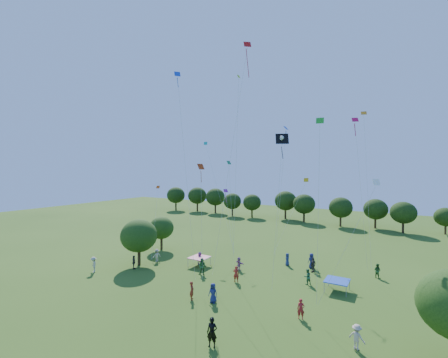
% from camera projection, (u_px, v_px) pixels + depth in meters
% --- Properties ---
extents(near_tree_west, '(4.49, 4.49, 5.72)m').
position_uv_depth(near_tree_west, '(139.00, 236.00, 37.20)').
color(near_tree_west, '#422B19').
rests_on(near_tree_west, ground).
extents(near_tree_north, '(3.64, 3.64, 4.87)m').
position_uv_depth(near_tree_north, '(161.00, 228.00, 44.42)').
color(near_tree_north, '#422B19').
rests_on(near_tree_north, ground).
extents(treeline, '(88.01, 8.77, 6.77)m').
position_uv_depth(treeline, '(313.00, 204.00, 66.42)').
color(treeline, '#422B19').
rests_on(treeline, ground).
extents(tent_red_stripe, '(2.20, 2.20, 1.10)m').
position_uv_depth(tent_red_stripe, '(199.00, 258.00, 36.96)').
color(tent_red_stripe, '#F41C35').
rests_on(tent_red_stripe, ground).
extents(tent_blue, '(2.20, 2.20, 1.10)m').
position_uv_depth(tent_blue, '(337.00, 281.00, 29.32)').
color(tent_blue, '#1C46B8').
rests_on(tent_blue, ground).
extents(man_in_black, '(0.84, 0.66, 1.99)m').
position_uv_depth(man_in_black, '(212.00, 332.00, 20.15)').
color(man_in_black, black).
rests_on(man_in_black, ground).
extents(crowd_person_0, '(0.68, 0.86, 1.54)m').
position_uv_depth(crowd_person_0, '(287.00, 259.00, 37.11)').
color(crowd_person_0, navy).
rests_on(crowd_person_0, ground).
extents(crowd_person_1, '(0.68, 0.53, 1.61)m').
position_uv_depth(crowd_person_1, '(301.00, 309.00, 23.90)').
color(crowd_person_1, maroon).
rests_on(crowd_person_1, ground).
extents(crowd_person_2, '(0.84, 0.88, 1.61)m').
position_uv_depth(crowd_person_2, '(307.00, 277.00, 31.07)').
color(crowd_person_2, '#2B643C').
rests_on(crowd_person_2, ground).
extents(crowd_person_3, '(1.29, 1.02, 1.80)m').
position_uv_depth(crowd_person_3, '(94.00, 265.00, 34.67)').
color(crowd_person_3, beige).
rests_on(crowd_person_3, ground).
extents(crowd_person_4, '(1.01, 0.96, 1.64)m').
position_uv_depth(crowd_person_4, '(134.00, 262.00, 35.78)').
color(crowd_person_4, '#3B322F').
rests_on(crowd_person_4, ground).
extents(crowd_person_5, '(1.51, 1.02, 1.52)m').
position_uv_depth(crowd_person_5, '(239.00, 264.00, 35.50)').
color(crowd_person_5, '#A8629A').
rests_on(crowd_person_5, ground).
extents(crowd_person_6, '(0.88, 0.51, 1.75)m').
position_uv_depth(crowd_person_6, '(213.00, 293.00, 26.84)').
color(crowd_person_6, navy).
rests_on(crowd_person_6, ground).
extents(crowd_person_7, '(0.68, 0.74, 1.67)m').
position_uv_depth(crowd_person_7, '(192.00, 291.00, 27.42)').
color(crowd_person_7, maroon).
rests_on(crowd_person_7, ground).
extents(crowd_person_8, '(1.04, 0.76, 1.89)m').
position_uv_depth(crowd_person_8, '(202.00, 267.00, 33.84)').
color(crowd_person_8, '#296029').
rests_on(crowd_person_8, ground).
extents(crowd_person_9, '(0.84, 1.17, 1.63)m').
position_uv_depth(crowd_person_9, '(157.00, 255.00, 38.66)').
color(crowd_person_9, beige).
rests_on(crowd_person_9, ground).
extents(crowd_person_10, '(0.72, 1.10, 1.72)m').
position_uv_depth(crowd_person_10, '(313.00, 265.00, 34.70)').
color(crowd_person_10, '#3C3530').
rests_on(crowd_person_10, ground).
extents(crowd_person_11, '(1.58, 0.83, 1.61)m').
position_uv_depth(crowd_person_11, '(200.00, 258.00, 37.41)').
color(crowd_person_11, '#985B9C').
rests_on(crowd_person_11, ground).
extents(crowd_person_12, '(0.96, 0.97, 1.80)m').
position_uv_depth(crowd_person_12, '(311.00, 261.00, 36.14)').
color(crowd_person_12, navy).
rests_on(crowd_person_12, ground).
extents(crowd_person_13, '(0.73, 0.57, 1.72)m').
position_uv_depth(crowd_person_13, '(236.00, 274.00, 31.72)').
color(crowd_person_13, maroon).
rests_on(crowd_person_13, ground).
extents(crowd_person_14, '(0.88, 0.72, 1.57)m').
position_uv_depth(crowd_person_14, '(377.00, 271.00, 32.95)').
color(crowd_person_14, '#2B5C27').
rests_on(crowd_person_14, ground).
extents(crowd_person_15, '(1.20, 0.81, 1.68)m').
position_uv_depth(crowd_person_15, '(357.00, 337.00, 19.88)').
color(crowd_person_15, '#C5AD9E').
rests_on(crowd_person_15, ground).
extents(pirate_kite, '(1.43, 4.59, 14.23)m').
position_uv_depth(pirate_kite, '(282.00, 141.00, 29.46)').
color(pirate_kite, black).
extents(red_high_kite, '(2.18, 4.66, 24.47)m').
position_uv_depth(red_high_kite, '(242.00, 84.00, 31.88)').
color(red_high_kite, red).
extents(small_kite_0, '(1.43, 3.24, 15.83)m').
position_uv_depth(small_kite_0, '(357.00, 150.00, 30.20)').
color(small_kite_0, '#D60C44').
extents(small_kite_1, '(3.20, 4.58, 9.51)m').
position_uv_depth(small_kite_1, '(301.00, 192.00, 38.68)').
color(small_kite_1, '#E3A90B').
extents(small_kite_2, '(1.95, 5.73, 17.91)m').
position_uv_depth(small_kite_2, '(365.00, 141.00, 36.29)').
color(small_kite_2, orange).
extents(small_kite_3, '(0.63, 0.44, 14.67)m').
position_uv_depth(small_kite_3, '(319.00, 159.00, 23.08)').
color(small_kite_3, '#1C9C20').
extents(small_kite_4, '(3.40, 1.50, 20.73)m').
position_uv_depth(small_kite_4, '(181.00, 118.00, 30.30)').
color(small_kite_4, blue).
extents(small_kite_5, '(3.91, 4.49, 7.78)m').
position_uv_depth(small_kite_5, '(227.00, 199.00, 42.38)').
color(small_kite_5, '#A01A96').
extents(small_kite_6, '(4.12, 2.45, 9.94)m').
position_uv_depth(small_kite_6, '(365.00, 206.00, 23.11)').
color(small_kite_6, white).
extents(small_kite_7, '(9.82, 7.55, 15.13)m').
position_uv_depth(small_kite_7, '(212.00, 166.00, 46.31)').
color(small_kite_7, '#0BA99A').
extents(small_kite_8, '(1.81, 2.29, 11.25)m').
position_uv_depth(small_kite_8, '(201.00, 181.00, 30.85)').
color(small_kite_8, '#C0350B').
extents(small_kite_9, '(5.45, 6.88, 8.25)m').
position_uv_depth(small_kite_9, '(157.00, 201.00, 41.44)').
color(small_kite_9, '#EC500C').
extents(small_kite_10, '(1.01, 0.62, 20.69)m').
position_uv_depth(small_kite_10, '(237.00, 145.00, 32.24)').
color(small_kite_10, '#B9E814').
extents(small_kite_11, '(4.18, 5.77, 11.89)m').
position_uv_depth(small_kite_11, '(230.00, 177.00, 43.04)').
color(small_kite_11, '#177F40').
extents(small_kite_12, '(0.53, 3.87, 16.30)m').
position_uv_depth(small_kite_12, '(284.00, 151.00, 38.72)').
color(small_kite_12, blue).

